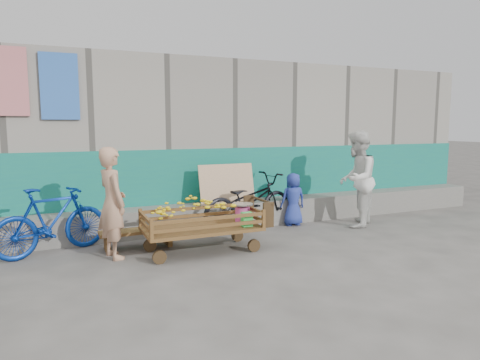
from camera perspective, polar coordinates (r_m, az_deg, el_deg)
name	(u,v)px	position (r m, az deg, el deg)	size (l,w,h in m)	color
ground	(270,270)	(5.51, 4.09, -11.91)	(80.00, 80.00, 0.00)	#4E4B47
building_wall	(181,142)	(9.00, -7.91, 5.03)	(12.00, 3.50, 3.00)	gray
banana_cart	(200,216)	(6.14, -5.42, -4.87)	(1.80, 0.82, 0.77)	brown
bench	(138,234)	(6.57, -13.42, -7.06)	(1.12, 0.33, 0.28)	brown
vendor_man	(112,203)	(6.07, -16.67, -2.94)	(0.56, 0.37, 1.53)	tan
woman	(357,179)	(7.92, 15.28, 0.14)	(0.83, 0.65, 1.72)	silver
child	(293,199)	(7.82, 7.08, -2.56)	(0.47, 0.30, 0.96)	#263896
bicycle_dark	(249,202)	(7.44, 1.15, -2.93)	(0.65, 1.86, 0.98)	black
bicycle_blue	(52,221)	(6.59, -23.81, -4.98)	(0.45, 1.60, 0.96)	#0B3195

